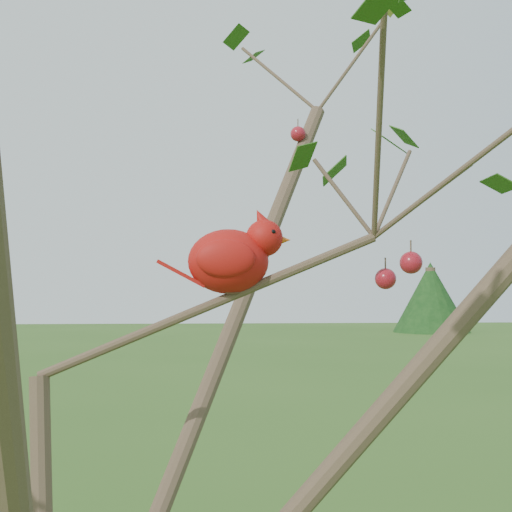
% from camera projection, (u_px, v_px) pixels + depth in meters
% --- Properties ---
extents(crabapple_tree, '(2.35, 2.05, 2.95)m').
position_uv_depth(crabapple_tree, '(68.00, 280.00, 1.04)').
color(crabapple_tree, '#453225').
rests_on(crabapple_tree, ground).
extents(cardinal, '(0.24, 0.12, 0.17)m').
position_uv_depth(cardinal, '(233.00, 258.00, 1.16)').
color(cardinal, red).
rests_on(cardinal, ground).
extents(distant_trees, '(44.00, 16.03, 3.53)m').
position_uv_depth(distant_trees, '(212.00, 305.00, 25.63)').
color(distant_trees, '#453225').
rests_on(distant_trees, ground).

